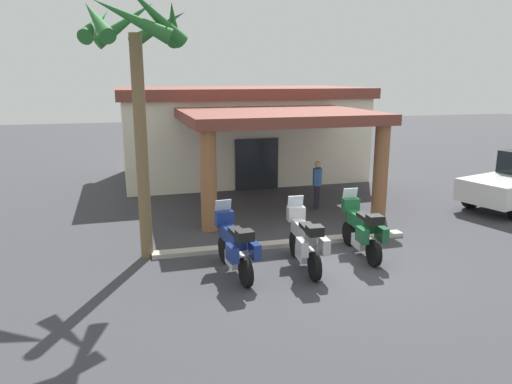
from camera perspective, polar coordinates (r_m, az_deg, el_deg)
name	(u,v)px	position (r m, az deg, el deg)	size (l,w,h in m)	color
ground_plane	(338,260)	(12.55, 9.61, -7.93)	(80.00, 80.00, 0.00)	#38383D
motel_building	(242,132)	(21.95, -1.71, 7.13)	(10.89, 11.18, 4.05)	silver
motorcycle_blue	(235,246)	(11.34, -2.53, -6.35)	(0.77, 2.21, 1.61)	black
motorcycle_silver	(305,240)	(11.74, 5.80, -5.71)	(0.72, 2.21, 1.61)	black
motorcycle_green	(362,229)	(12.78, 12.38, -4.34)	(0.72, 2.21, 1.61)	black
pedestrian	(317,181)	(16.92, 7.23, 1.25)	(0.37, 0.43, 1.69)	black
palm_tree_roadside	(136,55)	(12.07, -13.99, 15.45)	(2.64, 2.69, 6.53)	brown
curb_strip	(284,244)	(13.39, 3.33, -6.09)	(7.15, 0.36, 0.12)	#ADA89E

